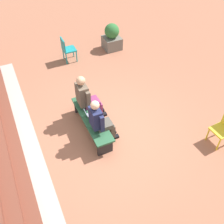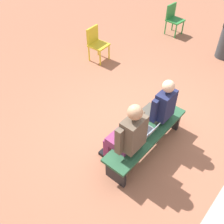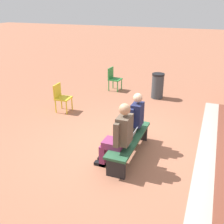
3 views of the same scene
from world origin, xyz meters
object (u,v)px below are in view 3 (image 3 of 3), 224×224
Objects in this scene: bench at (129,141)px; plastic_chair_far_left at (113,77)px; person_student at (132,119)px; litter_bin at (158,86)px; laptop at (130,136)px; plastic_chair_by_pillar at (61,96)px; person_adult at (119,134)px.

bench is 2.14× the size of plastic_chair_far_left.
person_student reaches higher than litter_bin.
litter_bin is at bearing -175.94° from laptop.
person_student is at bearing -169.17° from laptop.
plastic_chair_far_left reaches higher than bench.
plastic_chair_far_left is (-2.51, 0.70, 0.00)m from plastic_chair_by_pillar.
plastic_chair_far_left is at bearing 164.37° from plastic_chair_by_pillar.
laptop is at bearing 4.06° from litter_bin.
person_student is (-0.40, -0.07, 0.35)m from bench.
bench is at bearing 3.90° from litter_bin.
plastic_chair_far_left is at bearing -154.36° from bench.
person_student is at bearing 3.27° from litter_bin.
person_student is 0.94× the size of person_adult.
litter_bin is (-2.24, 2.43, -0.05)m from plastic_chair_by_pillar.
litter_bin is (-3.89, -0.26, 0.08)m from bench.
laptop is at bearing 54.58° from bench.
plastic_chair_by_pillar is at bearing -115.48° from person_student.
litter_bin is (0.27, 1.73, -0.05)m from plastic_chair_far_left.
person_adult reaches higher than laptop.
laptop is at bearing 10.83° from person_student.
person_student is 3.51m from litter_bin.
bench is at bearing 9.37° from person_student.
bench is at bearing 171.43° from person_adult.
laptop is (-0.45, 0.08, -0.23)m from person_adult.
bench is 0.60m from person_adult.
plastic_chair_by_pillar is (-1.66, -2.71, -0.02)m from laptop.
bench is at bearing 58.54° from plastic_chair_by_pillar.
plastic_chair_far_left is (-4.16, -2.01, -0.02)m from laptop.
person_adult is 5.01m from plastic_chair_far_left.
litter_bin is (-3.49, -0.20, -0.27)m from person_student.
litter_bin reaches higher than bench.
litter_bin is at bearing 132.65° from plastic_chair_by_pillar.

